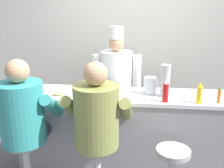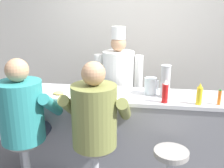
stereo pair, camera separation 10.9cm
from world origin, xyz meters
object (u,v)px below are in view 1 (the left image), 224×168
breakfast_plate (59,95)px  cup_stack_steel (165,81)px  mustard_bottle_yellow (199,93)px  diner_seated_teal (24,115)px  coffee_mug_white (117,90)px  empty_stool_round (172,168)px  ketchup_bottle_red (166,91)px  diner_seated_olive (97,119)px  cereal_bowl (84,96)px  hot_sauce_bottle_orange (219,96)px  cook_in_whites_near (116,83)px  water_pitcher_clear (150,85)px  coffee_mug_blue (29,92)px

breakfast_plate → cup_stack_steel: 1.15m
mustard_bottle_yellow → breakfast_plate: (-1.46, 0.04, -0.09)m
mustard_bottle_yellow → diner_seated_teal: (-1.71, -0.29, -0.19)m
coffee_mug_white → empty_stool_round: bearing=-43.0°
cup_stack_steel → diner_seated_teal: (-1.39, -0.47, -0.26)m
coffee_mug_white → ketchup_bottle_red: bearing=-22.2°
cup_stack_steel → diner_seated_olive: size_ratio=0.24×
mustard_bottle_yellow → cup_stack_steel: bearing=150.7°
cereal_bowl → coffee_mug_white: (0.33, 0.19, 0.01)m
hot_sauce_bottle_orange → empty_stool_round: bearing=-142.4°
ketchup_bottle_red → hot_sauce_bottle_orange: 0.53m
diner_seated_olive → diner_seated_teal: bearing=180.0°
hot_sauce_bottle_orange → cook_in_whites_near: bearing=144.3°
mustard_bottle_yellow → cook_in_whites_near: 1.23m
water_pitcher_clear → diner_seated_teal: size_ratio=0.13×
ketchup_bottle_red → cook_in_whites_near: 1.01m
water_pitcher_clear → cook_in_whites_near: bearing=127.4°
mustard_bottle_yellow → diner_seated_olive: (-0.99, -0.29, -0.19)m
empty_stool_round → cup_stack_steel: bearing=96.8°
mustard_bottle_yellow → cook_in_whites_near: size_ratio=0.13×
coffee_mug_white → diner_seated_olive: diner_seated_olive is taller
hot_sauce_bottle_orange → diner_seated_teal: size_ratio=0.11×
diner_seated_olive → empty_stool_round: (0.72, -0.04, -0.47)m
diner_seated_teal → diner_seated_olive: bearing=-0.0°
hot_sauce_bottle_orange → cup_stack_steel: 0.55m
hot_sauce_bottle_orange → diner_seated_olive: diner_seated_olive is taller
cup_stack_steel → diner_seated_teal: bearing=-161.2°
cereal_bowl → diner_seated_olive: 0.38m
mustard_bottle_yellow → breakfast_plate: size_ratio=0.81×
coffee_mug_white → diner_seated_teal: 1.01m
coffee_mug_white → diner_seated_olive: (-0.14, -0.51, -0.13)m
diner_seated_teal → water_pitcher_clear: bearing=24.0°
coffee_mug_blue → diner_seated_olive: bearing=-23.5°
diner_seated_olive → empty_stool_round: diner_seated_olive is taller
ketchup_bottle_red → coffee_mug_blue: ketchup_bottle_red is taller
cereal_bowl → coffee_mug_white: coffee_mug_white is taller
breakfast_plate → hot_sauce_bottle_orange: bearing=-0.6°
coffee_mug_white → cook_in_whites_near: cook_in_whites_near is taller
water_pitcher_clear → coffee_mug_white: bearing=-173.5°
ketchup_bottle_red → diner_seated_teal: bearing=-167.9°
mustard_bottle_yellow → hot_sauce_bottle_orange: 0.20m
ketchup_bottle_red → water_pitcher_clear: bearing=120.0°
ketchup_bottle_red → coffee_mug_blue: size_ratio=1.72×
mustard_bottle_yellow → water_pitcher_clear: bearing=151.7°
water_pitcher_clear → diner_seated_teal: 1.36m
water_pitcher_clear → cup_stack_steel: size_ratio=0.53×
coffee_mug_blue → hot_sauce_bottle_orange: bearing=-1.1°
cook_in_whites_near → hot_sauce_bottle_orange: bearing=-35.7°
ketchup_bottle_red → diner_seated_olive: (-0.66, -0.30, -0.20)m
empty_stool_round → breakfast_plate: bearing=162.7°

